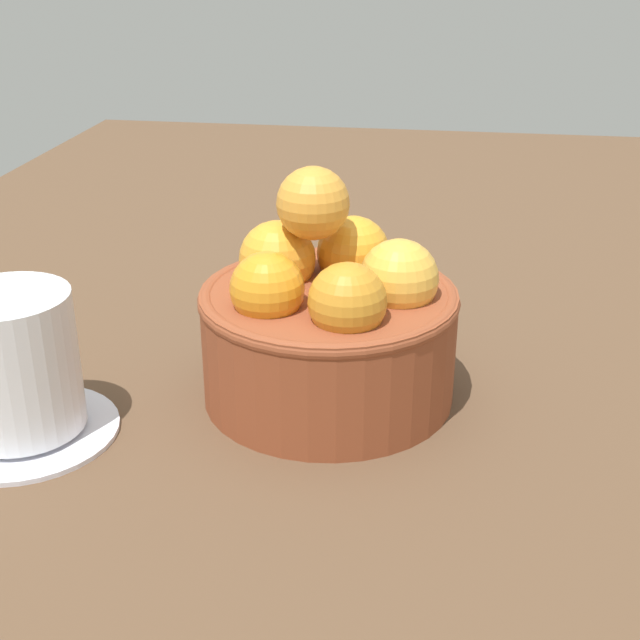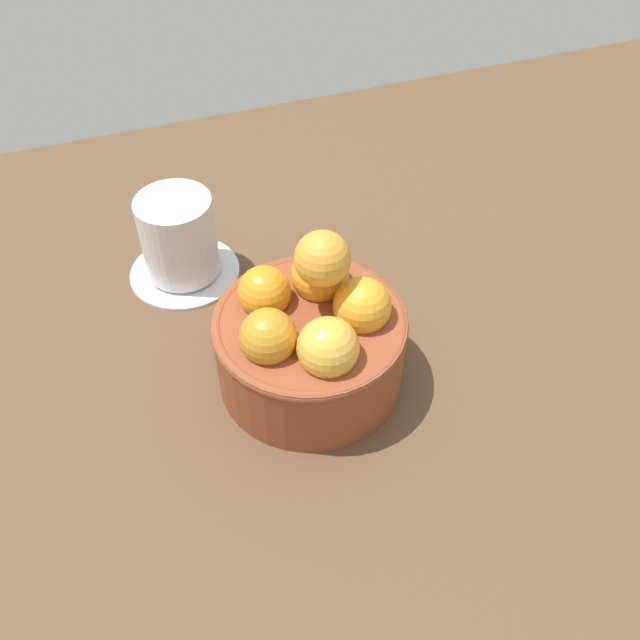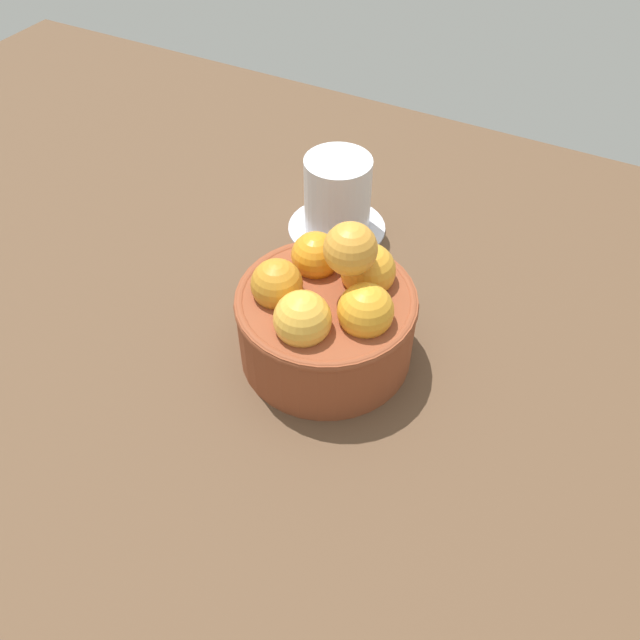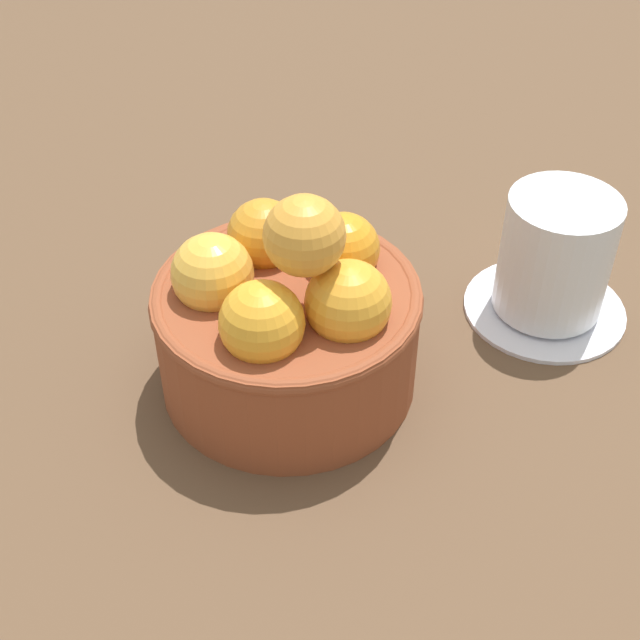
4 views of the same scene
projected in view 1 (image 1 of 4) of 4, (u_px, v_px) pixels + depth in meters
ground_plane at (328, 427)px, 55.18cm from camera, size 154.66×89.77×4.82cm
terracotta_bowl at (328, 322)px, 52.22cm from camera, size 15.51×15.51×14.01cm
coffee_cup at (16, 372)px, 48.35cm from camera, size 10.65×10.65×8.64cm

